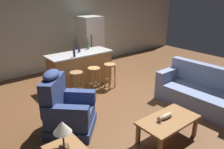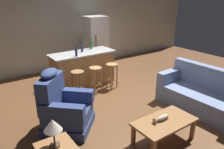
% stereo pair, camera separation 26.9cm
% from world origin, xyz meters
% --- Properties ---
extents(ground_plane, '(12.00, 12.00, 0.00)m').
position_xyz_m(ground_plane, '(0.00, 0.00, 0.00)').
color(ground_plane, brown).
extents(back_wall, '(12.00, 0.05, 2.60)m').
position_xyz_m(back_wall, '(0.00, 3.12, 1.30)').
color(back_wall, '#B2B2A3').
rests_on(back_wall, ground_plane).
extents(coffee_table, '(1.10, 0.60, 0.42)m').
position_xyz_m(coffee_table, '(-0.08, -1.76, 0.36)').
color(coffee_table, olive).
rests_on(coffee_table, ground_plane).
extents(fish_figurine, '(0.34, 0.10, 0.10)m').
position_xyz_m(fish_figurine, '(-0.12, -1.72, 0.46)').
color(fish_figurine, '#4C3823').
rests_on(fish_figurine, coffee_table).
extents(couch, '(0.91, 1.93, 0.94)m').
position_xyz_m(couch, '(1.52, -1.43, 0.34)').
color(couch, '#707FA3').
rests_on(couch, ground_plane).
extents(recliner_near_lamp, '(1.19, 1.19, 1.20)m').
position_xyz_m(recliner_near_lamp, '(-1.33, -0.37, 0.42)').
color(recliner_near_lamp, navy).
rests_on(recliner_near_lamp, ground_plane).
extents(table_lamp, '(0.24, 0.24, 0.41)m').
position_xyz_m(table_lamp, '(-1.92, -1.49, 0.87)').
color(table_lamp, '#4C3823').
rests_on(table_lamp, end_table).
extents(kitchen_island, '(1.80, 0.70, 0.95)m').
position_xyz_m(kitchen_island, '(0.00, 1.35, 0.48)').
color(kitchen_island, '#9E7042').
rests_on(kitchen_island, ground_plane).
extents(bar_stool_left, '(0.32, 0.32, 0.68)m').
position_xyz_m(bar_stool_left, '(-0.49, 0.72, 0.47)').
color(bar_stool_left, olive).
rests_on(bar_stool_left, ground_plane).
extents(bar_stool_middle, '(0.32, 0.32, 0.68)m').
position_xyz_m(bar_stool_middle, '(0.03, 0.72, 0.47)').
color(bar_stool_middle, '#A87A47').
rests_on(bar_stool_middle, ground_plane).
extents(bar_stool_right, '(0.32, 0.32, 0.68)m').
position_xyz_m(bar_stool_right, '(0.55, 0.72, 0.47)').
color(bar_stool_right, '#A87A47').
rests_on(bar_stool_right, ground_plane).
extents(refrigerator, '(0.70, 0.69, 1.76)m').
position_xyz_m(refrigerator, '(1.14, 2.55, 0.88)').
color(refrigerator, white).
rests_on(refrigerator, ground_plane).
extents(bottle_tall_green, '(0.06, 0.06, 0.28)m').
position_xyz_m(bottle_tall_green, '(-0.31, 1.09, 1.06)').
color(bottle_tall_green, '#23284C').
rests_on(bottle_tall_green, kitchen_island).
extents(bottle_short_amber, '(0.06, 0.06, 0.31)m').
position_xyz_m(bottle_short_amber, '(0.42, 1.58, 1.07)').
color(bottle_short_amber, '#2D6B38').
rests_on(bottle_short_amber, kitchen_island).
extents(bottle_wine_dark, '(0.07, 0.07, 0.22)m').
position_xyz_m(bottle_wine_dark, '(0.04, 1.43, 1.04)').
color(bottle_wine_dark, '#23284C').
rests_on(bottle_wine_dark, kitchen_island).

